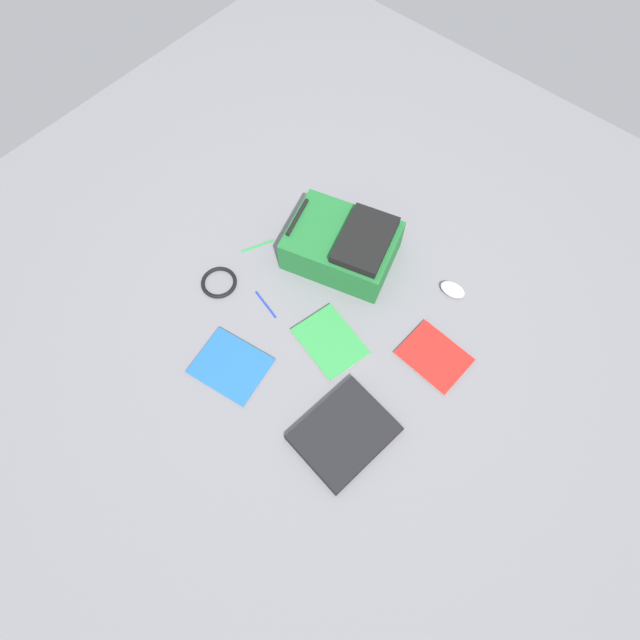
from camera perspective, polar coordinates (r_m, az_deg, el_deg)
ground_plane at (r=2.01m, az=0.97°, el=0.32°), size 3.42×3.42×0.00m
backpack at (r=2.08m, az=2.66°, el=8.44°), size 0.43×0.50×0.20m
laptop at (r=1.84m, az=2.76°, el=-12.65°), size 0.36×0.30×0.03m
book_red at (r=1.96m, az=1.14°, el=-2.49°), size 0.25×0.30×0.02m
book_comic at (r=1.99m, az=12.77°, el=-4.04°), size 0.21×0.26×0.01m
book_blue at (r=1.95m, az=-10.03°, el=-5.16°), size 0.26×0.30×0.01m
computer_mouse at (r=2.12m, az=14.74°, el=3.35°), size 0.08×0.11×0.03m
cable_coil at (r=2.12m, az=-11.35°, el=4.18°), size 0.15×0.15×0.02m
pen_black at (r=2.04m, az=-6.15°, el=1.80°), size 0.04×0.14×0.01m
pen_blue at (r=2.19m, az=-7.03°, el=8.36°), size 0.14×0.07×0.01m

